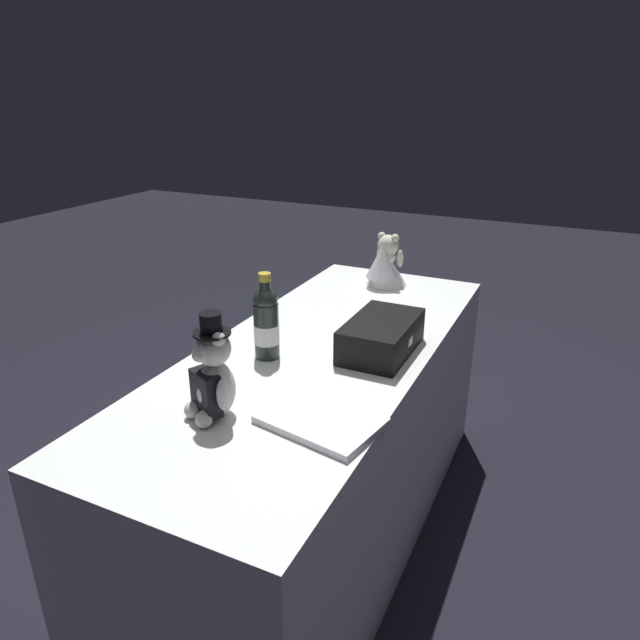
% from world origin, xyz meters
% --- Properties ---
extents(ground_plane, '(12.00, 12.00, 0.00)m').
position_xyz_m(ground_plane, '(0.00, 0.00, 0.00)').
color(ground_plane, black).
extents(reception_table, '(1.84, 0.72, 0.78)m').
position_xyz_m(reception_table, '(0.00, 0.00, 0.39)').
color(reception_table, white).
rests_on(reception_table, ground_plane).
extents(teddy_bear_groom, '(0.14, 0.14, 0.29)m').
position_xyz_m(teddy_bear_groom, '(-0.52, 0.07, 0.90)').
color(teddy_bear_groom, silver).
rests_on(teddy_bear_groom, reception_table).
extents(teddy_bear_bride, '(0.22, 0.18, 0.23)m').
position_xyz_m(teddy_bear_bride, '(0.72, 0.02, 0.88)').
color(teddy_bear_bride, white).
rests_on(teddy_bear_bride, reception_table).
extents(champagne_bottle, '(0.08, 0.08, 0.29)m').
position_xyz_m(champagne_bottle, '(-0.14, 0.12, 0.90)').
color(champagne_bottle, '#252F27').
rests_on(champagne_bottle, reception_table).
extents(signing_pen, '(0.10, 0.11, 0.01)m').
position_xyz_m(signing_pen, '(0.34, -0.11, 0.79)').
color(signing_pen, black).
rests_on(signing_pen, reception_table).
extents(gift_case_black, '(0.33, 0.20, 0.11)m').
position_xyz_m(gift_case_black, '(0.06, -0.20, 0.84)').
color(gift_case_black, black).
rests_on(gift_case_black, reception_table).
extents(guestbook, '(0.26, 0.33, 0.02)m').
position_xyz_m(guestbook, '(-0.43, -0.21, 0.79)').
color(guestbook, white).
rests_on(guestbook, reception_table).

